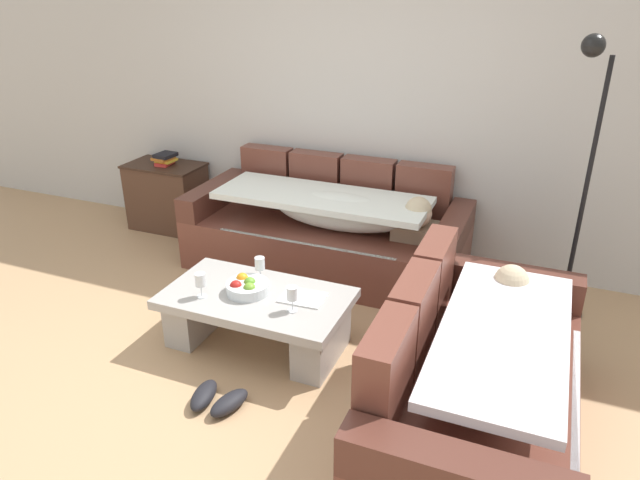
# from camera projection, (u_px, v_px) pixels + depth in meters

# --- Properties ---
(ground_plane) EXTENTS (14.00, 14.00, 0.00)m
(ground_plane) POSITION_uv_depth(u_px,v_px,m) (237.00, 381.00, 3.55)
(ground_plane) COLOR tan
(back_wall) EXTENTS (9.00, 0.10, 2.70)m
(back_wall) POSITION_uv_depth(u_px,v_px,m) (358.00, 96.00, 4.80)
(back_wall) COLOR beige
(back_wall) RESTS_ON ground_plane
(couch_along_wall) EXTENTS (2.26, 0.92, 0.88)m
(couch_along_wall) POSITION_uv_depth(u_px,v_px,m) (330.00, 232.00, 4.79)
(couch_along_wall) COLOR brown
(couch_along_wall) RESTS_ON ground_plane
(couch_near_window) EXTENTS (0.92, 1.85, 0.88)m
(couch_near_window) POSITION_uv_depth(u_px,v_px,m) (477.00, 383.00, 3.00)
(couch_near_window) COLOR brown
(couch_near_window) RESTS_ON ground_plane
(coffee_table) EXTENTS (1.20, 0.68, 0.38)m
(coffee_table) POSITION_uv_depth(u_px,v_px,m) (257.00, 313.00, 3.81)
(coffee_table) COLOR #A5A29E
(coffee_table) RESTS_ON ground_plane
(fruit_bowl) EXTENTS (0.28, 0.28, 0.10)m
(fruit_bowl) POSITION_uv_depth(u_px,v_px,m) (247.00, 287.00, 3.76)
(fruit_bowl) COLOR silver
(fruit_bowl) RESTS_ON coffee_table
(wine_glass_near_left) EXTENTS (0.07, 0.07, 0.17)m
(wine_glass_near_left) POSITION_uv_depth(u_px,v_px,m) (200.00, 281.00, 3.68)
(wine_glass_near_left) COLOR silver
(wine_glass_near_left) RESTS_ON coffee_table
(wine_glass_near_right) EXTENTS (0.07, 0.07, 0.17)m
(wine_glass_near_right) POSITION_uv_depth(u_px,v_px,m) (292.00, 294.00, 3.52)
(wine_glass_near_right) COLOR silver
(wine_glass_near_right) RESTS_ON coffee_table
(wine_glass_far_back) EXTENTS (0.07, 0.07, 0.17)m
(wine_glass_far_back) POSITION_uv_depth(u_px,v_px,m) (260.00, 264.00, 3.88)
(wine_glass_far_back) COLOR silver
(wine_glass_far_back) RESTS_ON coffee_table
(open_magazine) EXTENTS (0.29, 0.22, 0.01)m
(open_magazine) POSITION_uv_depth(u_px,v_px,m) (303.00, 298.00, 3.70)
(open_magazine) COLOR white
(open_magazine) RESTS_ON coffee_table
(side_cabinet) EXTENTS (0.72, 0.44, 0.64)m
(side_cabinet) POSITION_uv_depth(u_px,v_px,m) (168.00, 196.00, 5.60)
(side_cabinet) COLOR #4C3122
(side_cabinet) RESTS_ON ground_plane
(book_stack_on_cabinet) EXTENTS (0.19, 0.21, 0.11)m
(book_stack_on_cabinet) POSITION_uv_depth(u_px,v_px,m) (165.00, 159.00, 5.44)
(book_stack_on_cabinet) COLOR red
(book_stack_on_cabinet) RESTS_ON side_cabinet
(floor_lamp) EXTENTS (0.33, 0.31, 1.95)m
(floor_lamp) POSITION_uv_depth(u_px,v_px,m) (582.00, 168.00, 3.79)
(floor_lamp) COLOR black
(floor_lamp) RESTS_ON ground_plane
(pair_of_shoes) EXTENTS (0.35, 0.29, 0.09)m
(pair_of_shoes) POSITION_uv_depth(u_px,v_px,m) (216.00, 399.00, 3.33)
(pair_of_shoes) COLOR black
(pair_of_shoes) RESTS_ON ground_plane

